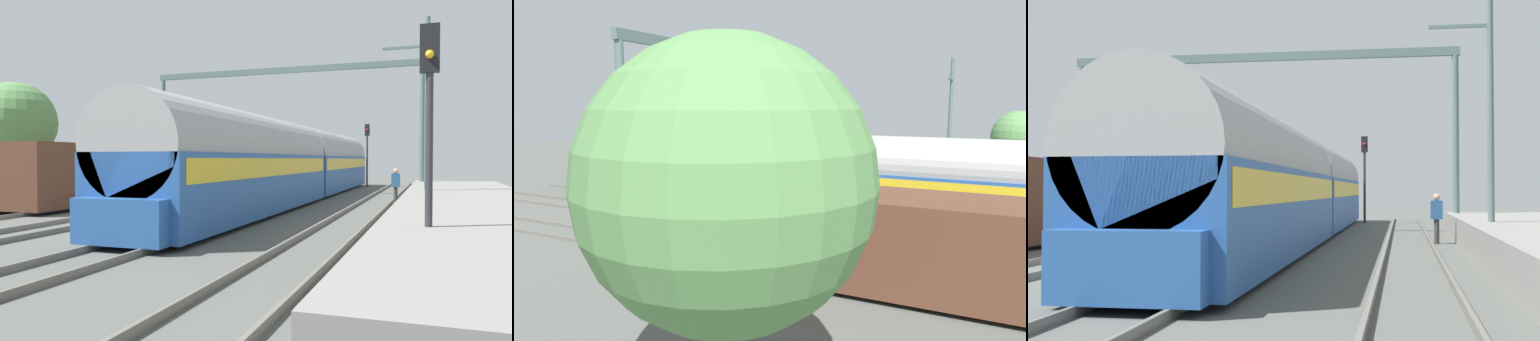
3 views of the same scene
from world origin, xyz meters
TOP-DOWN VIEW (x-y plane):
  - ground at (0.00, 0.00)m, footprint 120.00×120.00m
  - track_far_west at (-6.32, 0.00)m, footprint 1.52×60.00m
  - track_west at (-2.11, 0.00)m, footprint 1.52×60.00m
  - track_east at (2.11, 0.00)m, footprint 1.52×60.00m
  - track_far_east at (6.32, 0.00)m, footprint 1.52×60.00m
  - platform at (10.14, 2.00)m, footprint 4.40×28.00m
  - passenger_train at (2.11, 10.41)m, footprint 2.93×32.85m
  - freight_car at (-6.32, 5.56)m, footprint 2.80×13.00m
  - person_crossing at (7.27, 9.07)m, footprint 0.41×0.25m
  - railway_signal_near at (8.96, -5.96)m, footprint 0.36×0.30m
  - railway_signal_far at (4.03, 24.18)m, footprint 0.36×0.30m
  - catenary_gantry at (0.00, 14.41)m, footprint 17.05×0.28m
  - catenary_pole_east_mid at (8.68, 5.98)m, footprint 1.90×0.20m
  - tree_west_background at (-13.86, 7.12)m, footprint 4.66×4.66m

SIDE VIEW (x-z plane):
  - ground at x=0.00m, z-range 0.00..0.00m
  - track_far_west at x=-6.32m, z-range 0.00..0.16m
  - track_west at x=-2.11m, z-range 0.00..0.16m
  - track_east at x=2.11m, z-range 0.00..0.16m
  - track_far_east at x=6.32m, z-range 0.00..0.16m
  - platform at x=10.14m, z-range 0.00..0.90m
  - person_crossing at x=7.27m, z-range 0.16..1.89m
  - freight_car at x=-6.32m, z-range 0.12..2.82m
  - passenger_train at x=2.11m, z-range 0.06..3.88m
  - railway_signal_near at x=8.96m, z-range 0.68..5.39m
  - railway_signal_far at x=4.03m, z-range 0.70..5.58m
  - catenary_pole_east_mid at x=8.68m, z-range 0.15..8.15m
  - tree_west_background at x=-13.86m, z-range 0.97..7.60m
  - catenary_gantry at x=0.00m, z-range 2.01..9.87m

